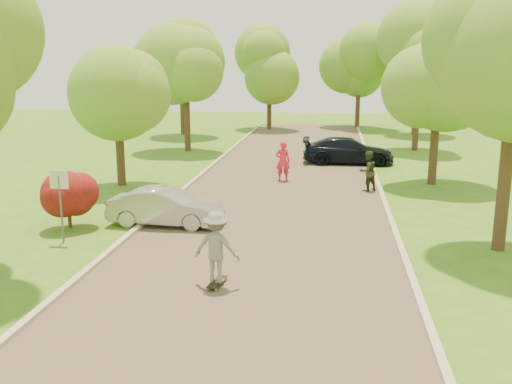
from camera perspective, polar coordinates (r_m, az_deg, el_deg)
The scene contains 20 objects.
ground at distance 12.57m, azimuth -2.33°, elevation -11.66°, with size 100.00×100.00×0.00m, color #3A6F1A.
road at distance 20.05m, azimuth 1.61°, elevation -2.22°, with size 8.00×60.00×0.01m, color #4C4438.
curb_left at distance 20.84m, azimuth -9.53°, elevation -1.66°, with size 0.18×60.00×0.12m, color #B2AD9E.
curb_right at distance 20.04m, azimuth 13.22°, elevation -2.41°, with size 0.18×60.00×0.12m, color #B2AD9E.
street_sign at distance 17.53m, azimuth -19.04°, elevation 0.12°, with size 0.55×0.06×2.17m.
red_shrub at distance 19.15m, azimuth -18.30°, elevation -0.22°, with size 1.70×1.70×1.95m.
tree_l_midb at distance 24.89m, azimuth -13.39°, elevation 11.05°, with size 4.30×4.20×6.62m.
tree_l_far at distance 34.31m, azimuth -6.71°, elevation 13.17°, with size 4.92×4.80×7.79m.
tree_r_midb at distance 25.67m, azimuth 18.30°, elevation 11.46°, with size 4.51×4.40×7.01m.
tree_r_far at distance 35.65m, azimuth 16.51°, elevation 13.31°, with size 5.33×5.20×8.34m.
tree_bg_a at distance 42.65m, azimuth -7.20°, elevation 12.86°, with size 5.12×5.00×7.72m.
tree_bg_b at distance 43.70m, azimuth 16.22°, elevation 12.76°, with size 5.12×5.00×7.95m.
tree_bg_c at distance 45.51m, azimuth 1.63°, elevation 12.57°, with size 4.92×4.80×7.33m.
tree_bg_d at distance 47.31m, azimuth 10.58°, elevation 12.73°, with size 5.12×5.00×7.72m.
silver_sedan at distance 18.80m, azimuth -9.03°, elevation -1.50°, with size 1.29×3.70×1.22m, color #9F9FA4.
dark_sedan at distance 30.39m, azimuth 9.19°, elevation 4.10°, with size 1.93×4.74×1.38m, color black.
longboard at distance 13.79m, azimuth -3.90°, elevation -8.96°, with size 0.38×0.91×0.10m.
skateboarder at distance 13.49m, azimuth -3.96°, elevation -5.49°, with size 1.11×0.64×1.72m, color gray.
person_striped at distance 25.56m, azimuth 2.70°, elevation 3.10°, with size 0.65×0.43×1.79m, color red.
person_olive at distance 23.92m, azimuth 11.10°, elevation 2.05°, with size 0.81×0.63×1.68m, color #29311D.
Camera 1 is at (2.02, -11.26, 5.20)m, focal length 40.00 mm.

